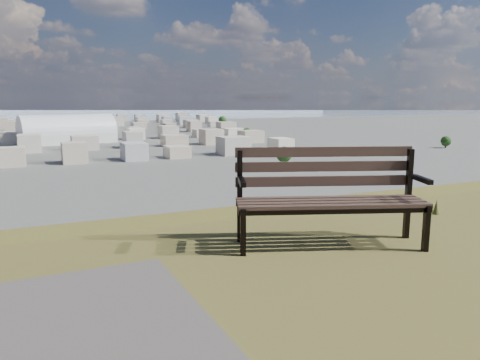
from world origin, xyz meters
name	(u,v)px	position (x,y,z in m)	size (l,w,h in m)	color
park_bench	(329,191)	(0.59, 2.80, 25.50)	(1.78, 1.10, 0.89)	#433027
arena	(68,134)	(19.06, 290.98, 5.19)	(55.41, 31.56, 22.03)	silver
city_blocks	(31,128)	(0.00, 394.44, 3.50)	(395.00, 361.00, 7.00)	beige
bay_water	(28,113)	(0.00, 900.00, 0.00)	(2400.00, 700.00, 0.12)	#95A8BE
far_hills	(1,98)	(-60.92, 1402.93, 25.47)	(2050.00, 340.00, 60.00)	#A2B4C9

